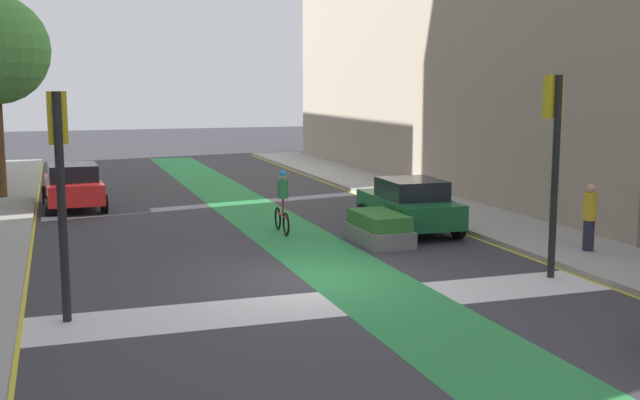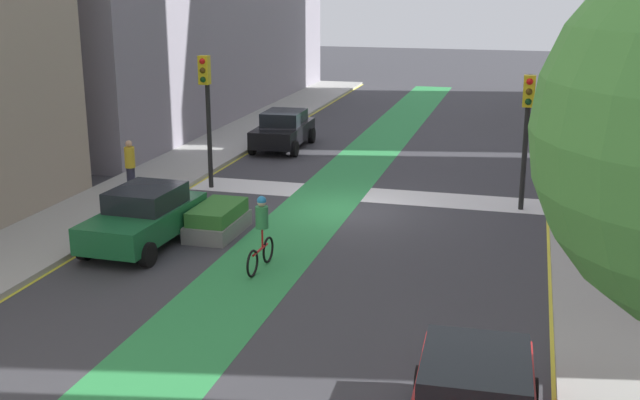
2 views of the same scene
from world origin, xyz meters
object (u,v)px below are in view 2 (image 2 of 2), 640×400
car_black_right_near (283,130)px  pedestrian_sidewalk_right_a (130,165)px  traffic_signal_near_right (206,97)px  traffic_signal_near_left (527,117)px  cyclist_in_lane (261,231)px  car_green_right_far (144,216)px  median_planter (218,220)px

car_black_right_near → pedestrian_sidewalk_right_a: size_ratio=2.50×
traffic_signal_near_right → car_black_right_near: 7.42m
traffic_signal_near_left → car_black_right_near: traffic_signal_near_left is taller
traffic_signal_near_right → cyclist_in_lane: 8.47m
traffic_signal_near_right → traffic_signal_near_left: traffic_signal_near_right is taller
traffic_signal_near_left → pedestrian_sidewalk_right_a: traffic_signal_near_left is taller
pedestrian_sidewalk_right_a → car_green_right_far: bearing=122.0°
traffic_signal_near_left → pedestrian_sidewalk_right_a: size_ratio=2.48×
traffic_signal_near_right → cyclist_in_lane: size_ratio=2.45×
car_green_right_far → cyclist_in_lane: 3.76m
median_planter → traffic_signal_near_right: bearing=-64.8°
traffic_signal_near_right → car_green_right_far: traffic_signal_near_right is taller
traffic_signal_near_left → car_green_right_far: 11.71m
traffic_signal_near_right → car_black_right_near: bearing=-93.6°
cyclist_in_lane → median_planter: size_ratio=0.80×
traffic_signal_near_left → median_planter: 9.82m
cyclist_in_lane → median_planter: 3.15m
traffic_signal_near_right → pedestrian_sidewalk_right_a: bearing=33.8°
car_green_right_far → median_planter: (-1.54, -1.38, -0.40)m
traffic_signal_near_left → car_green_right_far: (9.80, 6.04, -2.16)m
car_green_right_far → car_black_right_near: bearing=-89.0°
car_black_right_near → pedestrian_sidewalk_right_a: pedestrian_sidewalk_right_a is taller
car_black_right_near → car_green_right_far: size_ratio=1.00×
traffic_signal_near_left → cyclist_in_lane: (6.15, 6.94, -1.99)m
car_black_right_near → car_green_right_far: bearing=91.0°
traffic_signal_near_right → traffic_signal_near_left: (-10.46, 0.01, -0.21)m
traffic_signal_near_right → traffic_signal_near_left: 10.46m
car_green_right_far → cyclist_in_lane: cyclist_in_lane is taller
cyclist_in_lane → pedestrian_sidewalk_right_a: cyclist_in_lane is taller
traffic_signal_near_right → car_black_right_near: (-0.44, -7.02, -2.37)m
car_black_right_near → pedestrian_sidewalk_right_a: 8.89m
cyclist_in_lane → car_green_right_far: bearing=-13.9°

